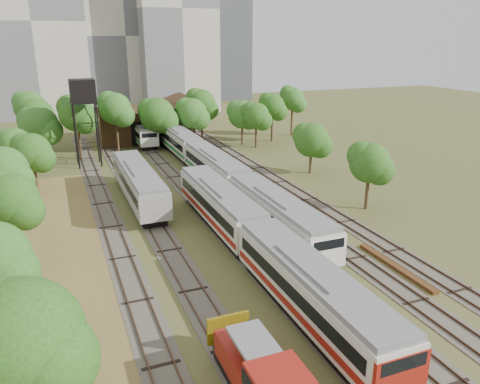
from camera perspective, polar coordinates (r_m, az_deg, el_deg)
name	(u,v)px	position (r m, az deg, el deg)	size (l,w,h in m)	color
ground	(311,291)	(35.20, 8.67, -11.80)	(240.00, 240.00, 0.00)	#475123
dry_grass_patch	(45,285)	(38.29, -22.64, -10.46)	(14.00, 60.00, 0.04)	brown
tracks	(200,192)	(56.05, -4.84, 0.03)	(24.60, 80.00, 0.19)	#4C473D
railcar_red_set	(257,240)	(37.68, 2.03, -5.90)	(3.20, 34.57, 3.96)	black
railcar_green_set	(216,169)	(58.14, -2.99, 2.83)	(3.16, 52.08, 3.92)	black
railcar_rear	(141,131)	(84.57, -12.02, 7.26)	(2.98, 16.08, 3.69)	black
shunter_locomotive	(262,380)	(24.64, 2.75, -21.89)	(2.61, 8.10, 3.41)	black
old_grey_coach	(139,183)	(53.12, -12.22, 1.04)	(3.19, 18.00, 3.95)	black
water_tower	(83,93)	(69.49, -18.63, 11.33)	(3.52, 3.52, 12.15)	black
rail_pile_near	(396,267)	(39.76, 18.43, -8.65)	(0.59, 8.78, 0.29)	#563418
rail_pile_far	(302,205)	(51.61, 7.57, -1.58)	(0.52, 8.35, 0.27)	#563418
maintenance_shed	(144,124)	(86.55, -11.66, 8.18)	(16.45, 11.55, 7.58)	#331A12
tree_band_left	(24,151)	(57.35, -24.80, 4.54)	(7.66, 74.99, 8.91)	#382616
tree_band_far	(161,113)	(77.89, -9.58, 9.51)	(48.65, 10.09, 9.49)	#382616
tree_band_right	(303,136)	(64.11, 7.68, 6.80)	(5.94, 36.03, 7.50)	#382616
tower_left	(31,22)	(121.07, -24.08, 18.43)	(22.00, 16.00, 42.00)	beige
tower_centre	(120,36)	(127.28, -14.42, 17.94)	(20.00, 18.00, 36.00)	#AFAB9F
tower_right	(174,10)	(121.93, -8.11, 21.14)	(18.00, 16.00, 48.00)	beige
tower_far_right	(226,51)	(144.95, -1.73, 16.86)	(12.00, 12.00, 28.00)	#414549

